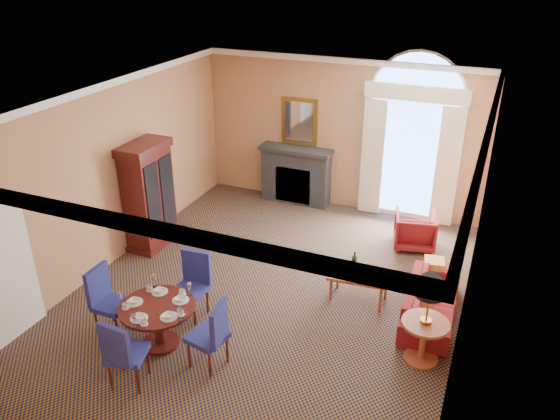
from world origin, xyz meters
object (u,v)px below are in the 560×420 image
at_px(sofa, 431,302).
at_px(coffee_table, 359,276).
at_px(armchair, 415,230).
at_px(side_table, 428,309).
at_px(armoire, 149,197).
at_px(dining_table, 158,315).

height_order(sofa, coffee_table, coffee_table).
distance_m(sofa, armchair, 2.20).
xyz_separation_m(armchair, side_table, (0.68, -3.16, 0.51)).
distance_m(sofa, side_table, 1.20).
xyz_separation_m(armoire, dining_table, (1.82, -2.46, -0.46)).
xyz_separation_m(sofa, coffee_table, (-1.14, -0.00, 0.18)).
bearing_deg(sofa, armoire, 84.70).
relative_size(armoire, sofa, 1.08).
relative_size(sofa, side_table, 1.41).
relative_size(dining_table, sofa, 0.57).
relative_size(dining_table, side_table, 0.80).
bearing_deg(armchair, armoire, 8.52).
relative_size(dining_table, armchair, 1.39).
distance_m(armoire, coffee_table, 4.17).
bearing_deg(side_table, sofa, 92.73).
bearing_deg(armoire, sofa, -3.26).
bearing_deg(dining_table, coffee_table, 43.17).
bearing_deg(side_table, armoire, 165.78).
distance_m(dining_table, armchair, 5.12).
xyz_separation_m(dining_table, coffee_table, (2.31, 2.16, -0.06)).
bearing_deg(side_table, coffee_table, 138.79).
bearing_deg(coffee_table, armchair, 71.37).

